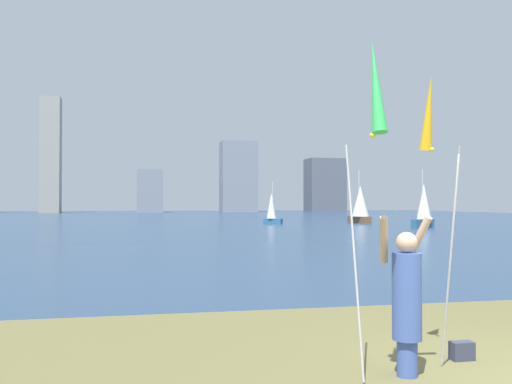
{
  "coord_description": "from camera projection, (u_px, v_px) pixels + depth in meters",
  "views": [
    {
      "loc": [
        -4.19,
        -5.15,
        1.96
      ],
      "look_at": [
        -0.85,
        10.61,
        2.24
      ],
      "focal_mm": 39.86,
      "sensor_mm": 36.0,
      "label": 1
    }
  ],
  "objects": [
    {
      "name": "sailboat_3",
      "position": [
        272.0,
        209.0,
        50.84
      ],
      "size": [
        1.74,
        1.43,
        3.77
      ],
      "color": "#2D6084",
      "rests_on": "ground"
    },
    {
      "name": "sailboat_4",
      "position": [
        360.0,
        204.0,
        52.24
      ],
      "size": [
        1.78,
        3.19,
        4.87
      ],
      "color": "brown",
      "rests_on": "ground"
    },
    {
      "name": "bag",
      "position": [
        462.0,
        351.0,
        7.02
      ],
      "size": [
        0.28,
        0.16,
        0.23
      ],
      "color": "#33384C",
      "rests_on": "ground"
    },
    {
      "name": "kite_flag_right",
      "position": [
        430.0,
        121.0,
        7.06
      ],
      "size": [
        0.16,
        0.86,
        3.53
      ],
      "color": "#B2B2B7",
      "rests_on": "ground"
    },
    {
      "name": "person",
      "position": [
        407.0,
        297.0,
        6.38
      ],
      "size": [
        0.66,
        0.49,
        1.81
      ],
      "rotation": [
        0.0,
        0.0,
        -0.32
      ],
      "color": "#3F59A5",
      "rests_on": "ground"
    },
    {
      "name": "skyline_tower_2",
      "position": [
        150.0,
        191.0,
        104.71
      ],
      "size": [
        4.56,
        6.88,
        7.82
      ],
      "color": "gray",
      "rests_on": "ground"
    },
    {
      "name": "kite_flag_left",
      "position": [
        375.0,
        97.0,
        5.82
      ],
      "size": [
        0.16,
        1.03,
        3.62
      ],
      "color": "#B2B2B7",
      "rests_on": "ground"
    },
    {
      "name": "ground",
      "position": [
        179.0,
        222.0,
        55.71
      ],
      "size": [
        120.0,
        138.0,
        0.12
      ],
      "color": "brown"
    },
    {
      "name": "skyline_tower_3",
      "position": [
        238.0,
        177.0,
        108.77
      ],
      "size": [
        6.77,
        4.79,
        13.47
      ],
      "color": "gray",
      "rests_on": "ground"
    },
    {
      "name": "sailboat_1",
      "position": [
        424.0,
        205.0,
        43.48
      ],
      "size": [
        2.23,
        1.5,
        4.45
      ],
      "color": "#2D6084",
      "rests_on": "ground"
    },
    {
      "name": "skyline_tower_4",
      "position": [
        325.0,
        185.0,
        113.69
      ],
      "size": [
        7.23,
        5.64,
        10.57
      ],
      "color": "#565B66",
      "rests_on": "ground"
    },
    {
      "name": "skyline_tower_1",
      "position": [
        51.0,
        155.0,
        100.98
      ],
      "size": [
        3.4,
        3.43,
        20.59
      ],
      "color": "gray",
      "rests_on": "ground"
    }
  ]
}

